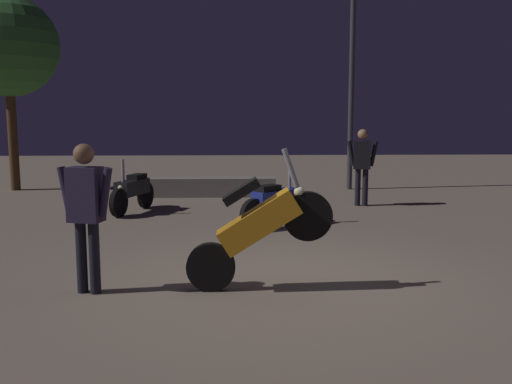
{
  "coord_description": "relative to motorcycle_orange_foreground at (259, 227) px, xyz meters",
  "views": [
    {
      "loc": [
        -0.59,
        -6.71,
        2.04
      ],
      "look_at": [
        -0.33,
        0.62,
        1.0
      ],
      "focal_mm": 40.14,
      "sensor_mm": 36.0,
      "label": 1
    }
  ],
  "objects": [
    {
      "name": "motorcycle_black_parked_left",
      "position": [
        -2.35,
        5.23,
        -0.31
      ],
      "size": [
        0.63,
        1.6,
        1.11
      ],
      "rotation": [
        0.0,
        0.0,
        4.38
      ],
      "color": "black",
      "rests_on": "ground_plane"
    },
    {
      "name": "person_rider_beside",
      "position": [
        -1.92,
        -0.01,
        0.26
      ],
      "size": [
        0.66,
        0.32,
        1.69
      ],
      "rotation": [
        0.0,
        0.0,
        1.31
      ],
      "color": "black",
      "rests_on": "ground_plane"
    },
    {
      "name": "ground_plane",
      "position": [
        0.34,
        0.38,
        -0.74
      ],
      "size": [
        40.0,
        40.0,
        0.0
      ],
      "primitive_type": "plane",
      "color": "#756656"
    },
    {
      "name": "motorcycle_blue_parked_right",
      "position": [
        0.45,
        3.66,
        -0.31
      ],
      "size": [
        1.31,
        1.17,
        1.11
      ],
      "rotation": [
        0.0,
        0.0,
        0.72
      ],
      "color": "black",
      "rests_on": "ground_plane"
    },
    {
      "name": "tree_left_bg",
      "position": [
        -6.01,
        8.68,
        2.91
      ],
      "size": [
        2.55,
        2.55,
        4.95
      ],
      "color": "#4C331E",
      "rests_on": "ground_plane"
    },
    {
      "name": "motorcycle_orange_foreground",
      "position": [
        0.0,
        0.0,
        0.0
      ],
      "size": [
        1.66,
        0.31,
        1.63
      ],
      "rotation": [
        0.0,
        0.0,
        -0.01
      ],
      "color": "black",
      "rests_on": "ground_plane"
    },
    {
      "name": "person_bystander_far",
      "position": [
        2.47,
        5.86,
        0.24
      ],
      "size": [
        0.66,
        0.32,
        1.66
      ],
      "rotation": [
        0.0,
        0.0,
        4.47
      ],
      "color": "black",
      "rests_on": "ground_plane"
    },
    {
      "name": "streetlamp_near",
      "position": [
        2.73,
        8.53,
        2.79
      ],
      "size": [
        0.36,
        0.36,
        5.66
      ],
      "color": "#38383D",
      "rests_on": "ground_plane"
    },
    {
      "name": "planter_wall_low",
      "position": [
        -0.83,
        7.37,
        -0.52
      ],
      "size": [
        3.05,
        0.5,
        0.45
      ],
      "color": "gray",
      "rests_on": "ground_plane"
    }
  ]
}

